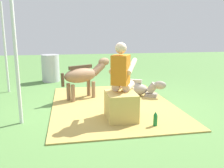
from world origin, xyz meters
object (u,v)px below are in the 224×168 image
pony_standing (84,75)px  tent_pole_left (16,58)px  water_barrel (51,68)px  hay_bale (121,106)px  tent_pole_right (5,48)px  person_seated (122,76)px  soda_bottle (155,120)px  pony_lying (134,88)px

pony_standing → tent_pole_left: size_ratio=0.53×
water_barrel → tent_pole_left: tent_pole_left is taller
hay_bale → water_barrel: (3.79, 1.45, 0.17)m
water_barrel → tent_pole_left: 3.69m
tent_pole_left → tent_pole_right: size_ratio=1.00×
person_seated → water_barrel: person_seated is taller
pony_standing → soda_bottle: bearing=-151.8°
tent_pole_right → pony_lying: bearing=-107.6°
hay_bale → pony_standing: bearing=19.8°
hay_bale → pony_standing: pony_standing is taller
soda_bottle → water_barrel: water_barrel is taller
pony_standing → water_barrel: (2.26, 0.91, -0.15)m
person_seated → pony_lying: person_seated is taller
person_seated → pony_standing: 1.51m
person_seated → tent_pole_right: (2.41, 2.53, 0.37)m
pony_standing → soda_bottle: pony_standing is taller
tent_pole_left → pony_lying: bearing=-60.1°
person_seated → soda_bottle: size_ratio=5.11×
pony_lying → water_barrel: bearing=43.8°
pony_standing → soda_bottle: (-1.95, -1.05, -0.44)m
person_seated → water_barrel: bearing=22.6°
pony_lying → tent_pole_left: tent_pole_left is taller
soda_bottle → person_seated: bearing=37.3°
hay_bale → tent_pole_left: size_ratio=0.27×
person_seated → soda_bottle: bearing=-142.7°
hay_bale → pony_lying: size_ratio=0.48×
pony_lying → water_barrel: water_barrel is taller
hay_bale → person_seated: bearing=-19.8°
pony_standing → tent_pole_left: 1.90m
person_seated → soda_bottle: (-0.58, -0.44, -0.65)m
tent_pole_right → hay_bale: bearing=-136.0°
person_seated → tent_pole_right: bearing=46.4°
water_barrel → tent_pole_left: bearing=175.3°
water_barrel → pony_lying: bearing=-136.2°
pony_lying → water_barrel: size_ratio=1.52×
soda_bottle → tent_pole_right: size_ratio=0.12×
person_seated → water_barrel: size_ratio=1.64×
person_seated → tent_pole_left: tent_pole_left is taller
person_seated → pony_standing: size_ratio=1.14×
water_barrel → tent_pole_right: 1.75m
pony_standing → soda_bottle: size_ratio=4.46×
pony_standing → person_seated: bearing=-156.2°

